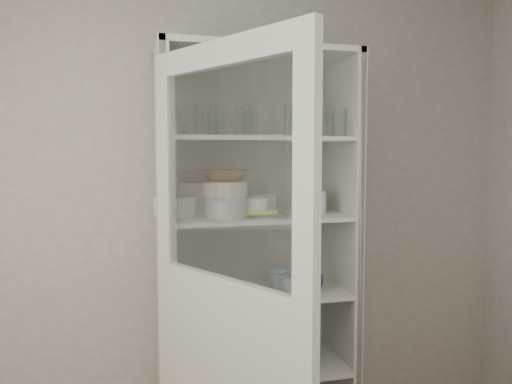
{
  "coord_description": "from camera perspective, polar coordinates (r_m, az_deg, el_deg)",
  "views": [
    {
      "loc": [
        -0.47,
        -1.19,
        1.57
      ],
      "look_at": [
        0.2,
        1.27,
        1.38
      ],
      "focal_mm": 35.0,
      "sensor_mm": 36.0,
      "label": 1
    }
  ],
  "objects": [
    {
      "name": "tumbler_7",
      "position": [
        2.53,
        -5.3,
        8.01
      ],
      "size": [
        0.08,
        0.08,
        0.15
      ],
      "primitive_type": "cylinder",
      "rotation": [
        0.0,
        0.0,
        0.04
      ],
      "color": "silver",
      "rests_on": "shelf_glass"
    },
    {
      "name": "plate_stack_back",
      "position": [
        2.59,
        -9.15,
        -1.57
      ],
      "size": [
        0.23,
        0.23,
        0.1
      ],
      "primitive_type": "cylinder",
      "color": "silver",
      "rests_on": "shelf_plates"
    },
    {
      "name": "terracotta_bowl",
      "position": [
        2.45,
        -3.49,
        1.9
      ],
      "size": [
        0.3,
        0.3,
        0.06
      ],
      "primitive_type": "imported",
      "rotation": [
        0.0,
        0.0,
        -0.26
      ],
      "color": "brown",
      "rests_on": "cream_bowl"
    },
    {
      "name": "wall_back",
      "position": [
        2.75,
        -5.27,
        -1.41
      ],
      "size": [
        3.6,
        0.02,
        2.6
      ],
      "primitive_type": "cube",
      "color": "#9D9585",
      "rests_on": "ground"
    },
    {
      "name": "tumbler_13",
      "position": [
        2.67,
        7.39,
        7.54
      ],
      "size": [
        0.06,
        0.06,
        0.13
      ],
      "primitive_type": "cylinder",
      "color": "silver",
      "rests_on": "shelf_glass"
    },
    {
      "name": "mug_teal",
      "position": [
        2.74,
        2.54,
        -9.68
      ],
      "size": [
        0.11,
        0.11,
        0.1
      ],
      "primitive_type": "imported",
      "rotation": [
        0.0,
        0.0,
        -0.02
      ],
      "color": "teal",
      "rests_on": "shelf_mugs"
    },
    {
      "name": "tumbler_4",
      "position": [
        2.45,
        3.97,
        8.0
      ],
      "size": [
        0.09,
        0.09,
        0.14
      ],
      "primitive_type": "cylinder",
      "rotation": [
        0.0,
        0.0,
        -0.36
      ],
      "color": "silver",
      "rests_on": "shelf_glass"
    },
    {
      "name": "tumbler_8",
      "position": [
        2.5,
        -7.86,
        8.02
      ],
      "size": [
        0.09,
        0.09,
        0.15
      ],
      "primitive_type": "cylinder",
      "rotation": [
        0.0,
        0.0,
        -0.15
      ],
      "color": "silver",
      "rests_on": "shelf_glass"
    },
    {
      "name": "pantry_cabinet",
      "position": [
        2.69,
        -0.35,
        -9.28
      ],
      "size": [
        1.0,
        0.45,
        2.1
      ],
      "color": "#BBBAAB",
      "rests_on": "floor"
    },
    {
      "name": "grey_bowl_stack",
      "position": [
        2.65,
        6.37,
        -1.17
      ],
      "size": [
        0.15,
        0.15,
        0.12
      ],
      "primitive_type": "cylinder",
      "color": "white",
      "rests_on": "shelf_plates"
    },
    {
      "name": "tumbler_1",
      "position": [
        2.4,
        -4.47,
        8.22
      ],
      "size": [
        0.1,
        0.1,
        0.15
      ],
      "primitive_type": "cylinder",
      "rotation": [
        0.0,
        0.0,
        -0.42
      ],
      "color": "silver",
      "rests_on": "shelf_glass"
    },
    {
      "name": "goblet_3",
      "position": [
        2.77,
        7.85,
        7.83
      ],
      "size": [
        0.07,
        0.07,
        0.17
      ],
      "primitive_type": null,
      "color": "silver",
      "rests_on": "shelf_glass"
    },
    {
      "name": "mug_white",
      "position": [
        2.56,
        4.13,
        -10.86
      ],
      "size": [
        0.11,
        0.11,
        0.09
      ],
      "primitive_type": "imported",
      "rotation": [
        0.0,
        0.0,
        -0.17
      ],
      "color": "silver",
      "rests_on": "shelf_mugs"
    },
    {
      "name": "tumbler_11",
      "position": [
        2.65,
        5.12,
        7.85
      ],
      "size": [
        0.09,
        0.09,
        0.15
      ],
      "primitive_type": "cylinder",
      "rotation": [
        0.0,
        0.0,
        -0.24
      ],
      "color": "silver",
      "rests_on": "shelf_glass"
    },
    {
      "name": "measuring_cups",
      "position": [
        2.54,
        -4.8,
        -11.45
      ],
      "size": [
        0.11,
        0.11,
        0.04
      ],
      "primitive_type": "cylinder",
      "color": "#B2B2B2",
      "rests_on": "shelf_mugs"
    },
    {
      "name": "tumbler_2",
      "position": [
        2.38,
        -2.84,
        8.15
      ],
      "size": [
        0.08,
        0.08,
        0.14
      ],
      "primitive_type": "cylinder",
      "rotation": [
        0.0,
        0.0,
        0.15
      ],
      "color": "silver",
      "rests_on": "shelf_glass"
    },
    {
      "name": "plate_stack_front",
      "position": [
        2.46,
        -3.48,
        -1.66
      ],
      "size": [
        0.21,
        0.21,
        0.11
      ],
      "primitive_type": "cylinder",
      "color": "silver",
      "rests_on": "shelf_plates"
    },
    {
      "name": "teal_jar",
      "position": [
        2.7,
        2.76,
        -9.95
      ],
      "size": [
        0.08,
        0.08,
        0.1
      ],
      "color": "teal",
      "rests_on": "shelf_mugs"
    },
    {
      "name": "white_ramekin",
      "position": [
        2.52,
        -0.27,
        -1.35
      ],
      "size": [
        0.17,
        0.17,
        0.06
      ],
      "primitive_type": "cylinder",
      "rotation": [
        0.0,
        0.0,
        0.22
      ],
      "color": "silver",
      "rests_on": "yellow_trivet"
    },
    {
      "name": "cream_bowl",
      "position": [
        2.45,
        -3.49,
        0.42
      ],
      "size": [
        0.28,
        0.28,
        0.07
      ],
      "primitive_type": "cylinder",
      "rotation": [
        0.0,
        0.0,
        -0.35
      ],
      "color": "#F9EECE",
      "rests_on": "plate_stack_front"
    },
    {
      "name": "tumbler_3",
      "position": [
        2.45,
        4.21,
        8.14
      ],
      "size": [
        0.08,
        0.08,
        0.15
      ],
      "primitive_type": "cylinder",
      "rotation": [
        0.0,
        0.0,
        -0.12
      ],
      "color": "silver",
      "rests_on": "shelf_glass"
    },
    {
      "name": "white_canister",
      "position": [
        2.61,
        -9.14,
        -10.12
      ],
      "size": [
        0.11,
        0.11,
        0.13
      ],
      "primitive_type": "cylinder",
      "rotation": [
        0.0,
        0.0,
        0.0
      ],
      "color": "silver",
      "rests_on": "shelf_mugs"
    },
    {
      "name": "tin_box",
      "position": [
        2.8,
        2.44,
        -18.36
      ],
      "size": [
        0.23,
        0.18,
        0.07
      ],
      "primitive_type": "cube",
      "rotation": [
        0.0,
        0.0,
        -0.1
      ],
      "color": "#9A9A9A",
      "rests_on": "shelf_bot"
    },
    {
      "name": "goblet_1",
      "position": [
        2.63,
        -1.75,
        8.1
      ],
      "size": [
        0.08,
        0.08,
        0.17
      ],
      "primitive_type": null,
      "color": "silver",
      "rests_on": "shelf_glass"
    },
    {
      "name": "tumbler_10",
      "position": [
        2.57,
        -1.32,
        8.03
      ],
      "size": [
        0.09,
        0.09,
        0.16
      ],
      "primitive_type": "cylinder",
      "rotation": [
        0.0,
        0.0,
        0.22
      ],
      "color": "silver",
      "rests_on": "shelf_glass"
    },
    {
      "name": "tumbler_6",
      "position": [
        2.59,
        9.58,
        7.8
      ],
      "size": [
        0.08,
        0.08,
        0.14
      ],
      "primitive_type": "cylinder",
      "rotation": [
        0.0,
        0.0,
        0.2
      ],
      "color": "silver",
      "rests_on": "shelf_glass"
    },
    {
      "name": "tumbler_0",
      "position": [
        2.38,
        -7.5,
        8.18
      ],
      "size": [
        0.08,
        0.08,
        0.15
      ],
      "primitive_type": "cylinder",
      "rotation": [
        0.0,
        0.0,
        -0.17
      ],
      "color": "silver",
      "rests_on": "shelf_glass"
    },
    {
      "name": "yellow_trivet",
      "position": [
        2.53,
        -0.27,
        -2.2
      ],
      "size": [
        0.23,
        0.23,
        0.01
      ],
      "primitive_type": "cube",
      "rotation": [
        0.0,
        0.0,
        0.35
      ],
      "color": "yellow",
      "rests_on": "glass_platter"
    },
    {
      "name": "tumbler_9",
      "position": [
        2.48,
        -4.85,
        7.78
      ],
      "size": [
        0.07,
        0.07,
        0.12
      ],
      "primitive_type": "cylinder",
      "rotation": [
        0.0,
        0.0,
        -0.12
      ],
      "color": "silver",
      "rests_on": "shelf_glass"
    },
    {
      "name": "cream_dish",
      "position": [
        2.72,
        -1.83,
        -18.91
      ],
      "size": [
        0.28,
        0.28,
        0.08
      ],
      "primitive_type": "imported",
      "rotation": [
        0.0,
        0.0,
        -0.1
      ],
      "color": "#F9EECE",
      "rests_on": "shelf_bot"
    },
    {
      "name": "goblet_2",
      "position": [
        2.75,
        5.43,
        7.83
      ],
      "size": [
        0.07,
        0.07,
        0.16
      ],
      "primitive_type": null,
      "color": "silver",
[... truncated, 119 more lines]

